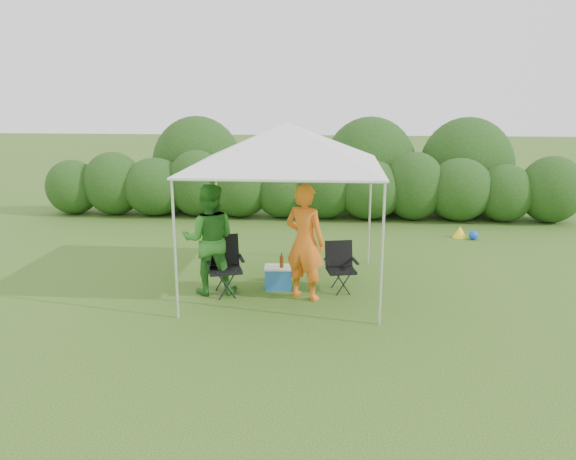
# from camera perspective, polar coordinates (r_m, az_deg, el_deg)

# --- Properties ---
(ground) EXTENTS (70.00, 70.00, 0.00)m
(ground) POSITION_cam_1_polar(r_m,az_deg,el_deg) (9.36, -0.46, -6.83)
(ground) COLOR #436921
(hedge) EXTENTS (14.31, 1.53, 1.80)m
(hedge) POSITION_cam_1_polar(r_m,az_deg,el_deg) (14.95, 1.76, 4.33)
(hedge) COLOR #244917
(hedge) RESTS_ON ground
(canopy) EXTENTS (3.10, 3.10, 2.83)m
(canopy) POSITION_cam_1_polar(r_m,az_deg,el_deg) (9.29, -0.21, 8.64)
(canopy) COLOR silver
(canopy) RESTS_ON ground
(chair_right) EXTENTS (0.59, 0.56, 0.84)m
(chair_right) POSITION_cam_1_polar(r_m,az_deg,el_deg) (9.60, 5.32, -3.37)
(chair_right) COLOR black
(chair_right) RESTS_ON ground
(chair_left) EXTENTS (0.72, 0.69, 0.98)m
(chair_left) POSITION_cam_1_polar(r_m,az_deg,el_deg) (9.46, -6.54, -3.17)
(chair_left) COLOR black
(chair_left) RESTS_ON ground
(man) EXTENTS (0.83, 0.72, 1.91)m
(man) POSITION_cam_1_polar(r_m,az_deg,el_deg) (9.06, 1.73, -1.22)
(man) COLOR orange
(man) RESTS_ON ground
(woman) EXTENTS (0.99, 0.82, 1.86)m
(woman) POSITION_cam_1_polar(r_m,az_deg,el_deg) (9.40, -8.00, -0.95)
(woman) COLOR #317D29
(woman) RESTS_ON ground
(cooler) EXTENTS (0.50, 0.37, 0.40)m
(cooler) POSITION_cam_1_polar(r_m,az_deg,el_deg) (9.69, -0.98, -4.84)
(cooler) COLOR #2462A6
(cooler) RESTS_ON ground
(bottle) EXTENTS (0.07, 0.07, 0.25)m
(bottle) POSITION_cam_1_polar(r_m,az_deg,el_deg) (9.55, -0.65, -3.08)
(bottle) COLOR #592D0C
(bottle) RESTS_ON cooler
(lawn_toy) EXTENTS (0.54, 0.45, 0.27)m
(lawn_toy) POSITION_cam_1_polar(r_m,az_deg,el_deg) (13.62, 17.39, -0.26)
(lawn_toy) COLOR yellow
(lawn_toy) RESTS_ON ground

